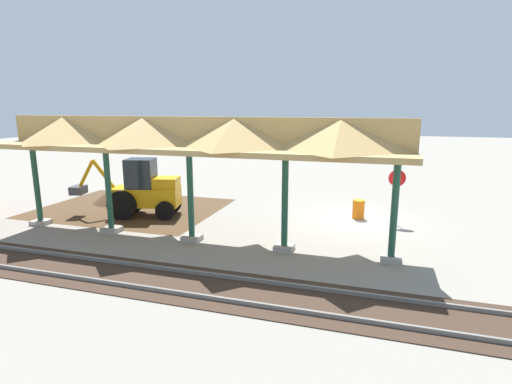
% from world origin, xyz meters
% --- Properties ---
extents(ground_plane, '(120.00, 120.00, 0.00)m').
position_xyz_m(ground_plane, '(0.00, 0.00, 0.00)').
color(ground_plane, gray).
extents(dirt_work_zone, '(9.26, 7.00, 0.01)m').
position_xyz_m(dirt_work_zone, '(11.56, 0.97, 0.00)').
color(dirt_work_zone, '#4C3823').
rests_on(dirt_work_zone, ground).
extents(platform_canopy, '(16.37, 3.20, 4.90)m').
position_xyz_m(platform_canopy, '(6.17, 4.72, 4.17)').
color(platform_canopy, '#9E998E').
rests_on(platform_canopy, ground).
extents(rail_tracks, '(60.00, 2.58, 0.15)m').
position_xyz_m(rail_tracks, '(0.00, 8.48, 0.03)').
color(rail_tracks, slate).
rests_on(rail_tracks, ground).
extents(stop_sign, '(0.76, 0.12, 2.49)m').
position_xyz_m(stop_sign, '(-1.66, -0.20, 1.80)').
color(stop_sign, gray).
rests_on(stop_sign, ground).
extents(backhoe, '(5.36, 2.46, 2.82)m').
position_xyz_m(backhoe, '(10.08, 2.02, 1.26)').
color(backhoe, orange).
rests_on(backhoe, ground).
extents(dirt_mound, '(5.09, 5.09, 1.86)m').
position_xyz_m(dirt_mound, '(13.19, -0.05, 0.00)').
color(dirt_mound, '#4C3823').
rests_on(dirt_mound, ground).
extents(traffic_barrel, '(0.56, 0.56, 0.90)m').
position_xyz_m(traffic_barrel, '(-0.03, -0.59, 0.45)').
color(traffic_barrel, orange).
rests_on(traffic_barrel, ground).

